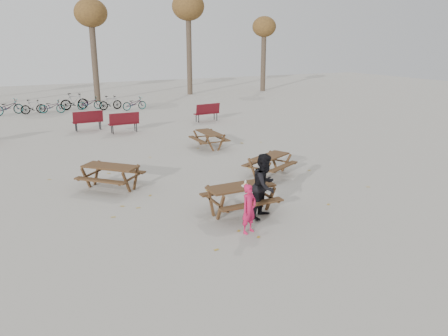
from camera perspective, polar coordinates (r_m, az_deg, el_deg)
name	(u,v)px	position (r m, az deg, el deg)	size (l,w,h in m)	color
ground	(241,213)	(11.89, 2.17, -5.85)	(80.00, 80.00, 0.00)	gray
main_picnic_table	(241,192)	(11.68, 2.20, -3.18)	(1.80, 1.45, 0.78)	#342313
food_tray	(245,186)	(11.56, 2.82, -2.31)	(0.18, 0.11, 0.04)	white
bread_roll	(245,184)	(11.55, 2.82, -2.11)	(0.14, 0.06, 0.05)	tan
soda_bottle	(246,184)	(11.55, 2.83, -2.06)	(0.07, 0.07, 0.17)	silver
child	(249,209)	(10.51, 3.29, -5.34)	(0.45, 0.29, 1.22)	#C6184A
adult	(265,186)	(11.38, 5.33, -2.32)	(0.83, 0.65, 1.72)	black
picnic_table_east	(270,165)	(15.11, 6.00, 0.34)	(1.59, 1.28, 0.69)	#342313
picnic_table_north	(111,177)	(14.11, -14.53, -1.15)	(1.73, 1.39, 0.74)	#342313
picnic_table_far	(209,140)	(18.92, -1.96, 3.70)	(1.60, 1.29, 0.69)	#342313
park_bench_row	(106,121)	(23.11, -15.18, 5.90)	(13.15, 1.86, 1.03)	maroon
bicycle_row	(70,104)	(30.43, -19.51, 7.85)	(9.38, 2.67, 1.10)	black
tree_row	(88,16)	(35.37, -17.36, 18.43)	(32.17, 3.52, 8.26)	#382B21
fallen_leaves	(217,184)	(14.19, -0.91, -2.08)	(11.00, 11.00, 0.01)	#AB8829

